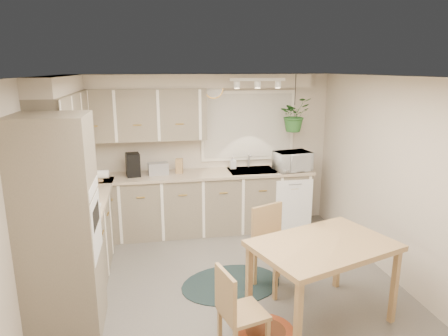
# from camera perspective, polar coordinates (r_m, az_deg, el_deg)

# --- Properties ---
(floor) EXTENTS (4.20, 4.20, 0.00)m
(floor) POSITION_cam_1_polar(r_m,az_deg,el_deg) (4.80, 0.79, -17.12)
(floor) COLOR #66635A
(floor) RESTS_ON ground
(ceiling) EXTENTS (4.20, 4.20, 0.00)m
(ceiling) POSITION_cam_1_polar(r_m,az_deg,el_deg) (4.11, 0.91, 12.88)
(ceiling) COLOR white
(ceiling) RESTS_ON wall_back
(wall_back) EXTENTS (4.00, 0.04, 2.40)m
(wall_back) POSITION_cam_1_polar(r_m,az_deg,el_deg) (6.31, -2.83, 2.31)
(wall_back) COLOR beige
(wall_back) RESTS_ON floor
(wall_front) EXTENTS (4.00, 0.04, 2.40)m
(wall_front) POSITION_cam_1_polar(r_m,az_deg,el_deg) (2.45, 10.84, -17.88)
(wall_front) COLOR beige
(wall_front) RESTS_ON floor
(wall_left) EXTENTS (0.04, 4.20, 2.40)m
(wall_left) POSITION_cam_1_polar(r_m,az_deg,el_deg) (4.40, -25.75, -4.38)
(wall_left) COLOR beige
(wall_left) RESTS_ON floor
(wall_right) EXTENTS (0.04, 4.20, 2.40)m
(wall_right) POSITION_cam_1_polar(r_m,az_deg,el_deg) (5.07, 23.64, -1.83)
(wall_right) COLOR beige
(wall_right) RESTS_ON floor
(base_cab_left) EXTENTS (0.60, 1.85, 0.90)m
(base_cab_left) POSITION_cam_1_polar(r_m,az_deg,el_deg) (5.39, -19.38, -8.98)
(base_cab_left) COLOR gray
(base_cab_left) RESTS_ON floor
(base_cab_back) EXTENTS (3.60, 0.60, 0.90)m
(base_cab_back) POSITION_cam_1_polar(r_m,az_deg,el_deg) (6.20, -4.22, -5.12)
(base_cab_back) COLOR gray
(base_cab_back) RESTS_ON floor
(counter_left) EXTENTS (0.64, 1.89, 0.04)m
(counter_left) POSITION_cam_1_polar(r_m,az_deg,el_deg) (5.22, -19.69, -4.22)
(counter_left) COLOR #C0AC8C
(counter_left) RESTS_ON base_cab_left
(counter_back) EXTENTS (3.64, 0.64, 0.04)m
(counter_back) POSITION_cam_1_polar(r_m,az_deg,el_deg) (6.05, -4.29, -0.95)
(counter_back) COLOR #C0AC8C
(counter_back) RESTS_ON base_cab_back
(oven_stack) EXTENTS (0.65, 0.65, 2.10)m
(oven_stack) POSITION_cam_1_polar(r_m,az_deg,el_deg) (4.02, -22.39, -7.96)
(oven_stack) COLOR gray
(oven_stack) RESTS_ON floor
(wall_oven_face) EXTENTS (0.02, 0.56, 0.58)m
(wall_oven_face) POSITION_cam_1_polar(r_m,az_deg,el_deg) (3.96, -17.83, -7.88)
(wall_oven_face) COLOR white
(wall_oven_face) RESTS_ON oven_stack
(upper_cab_left) EXTENTS (0.35, 2.00, 0.75)m
(upper_cab_left) POSITION_cam_1_polar(r_m,az_deg,el_deg) (5.17, -21.79, 5.74)
(upper_cab_left) COLOR gray
(upper_cab_left) RESTS_ON wall_left
(upper_cab_back) EXTENTS (2.00, 0.35, 0.75)m
(upper_cab_back) POSITION_cam_1_polar(r_m,az_deg,el_deg) (5.99, -12.28, 7.43)
(upper_cab_back) COLOR gray
(upper_cab_back) RESTS_ON wall_back
(soffit_left) EXTENTS (0.30, 2.00, 0.20)m
(soffit_left) POSITION_cam_1_polar(r_m,az_deg,el_deg) (5.14, -22.55, 10.96)
(soffit_left) COLOR beige
(soffit_left) RESTS_ON wall_left
(soffit_back) EXTENTS (3.60, 0.30, 0.20)m
(soffit_back) POSITION_cam_1_polar(r_m,az_deg,el_deg) (6.01, -4.70, 12.27)
(soffit_back) COLOR beige
(soffit_back) RESTS_ON wall_back
(cooktop) EXTENTS (0.52, 0.58, 0.02)m
(cooktop) POSITION_cam_1_polar(r_m,az_deg,el_deg) (4.68, -20.68, -6.10)
(cooktop) COLOR white
(cooktop) RESTS_ON counter_left
(range_hood) EXTENTS (0.40, 0.60, 0.14)m
(range_hood) POSITION_cam_1_polar(r_m,az_deg,el_deg) (4.55, -21.42, -0.72)
(range_hood) COLOR white
(range_hood) RESTS_ON upper_cab_left
(window_blinds) EXTENTS (1.40, 0.02, 1.00)m
(window_blinds) POSITION_cam_1_polar(r_m,az_deg,el_deg) (6.34, 3.48, 6.03)
(window_blinds) COLOR white
(window_blinds) RESTS_ON wall_back
(window_frame) EXTENTS (1.50, 0.02, 1.10)m
(window_frame) POSITION_cam_1_polar(r_m,az_deg,el_deg) (6.35, 3.46, 6.04)
(window_frame) COLOR white
(window_frame) RESTS_ON wall_back
(sink) EXTENTS (0.70, 0.48, 0.10)m
(sink) POSITION_cam_1_polar(r_m,az_deg,el_deg) (6.22, 3.97, -0.72)
(sink) COLOR #ABADB3
(sink) RESTS_ON counter_back
(dishwasher_front) EXTENTS (0.58, 0.02, 0.83)m
(dishwasher_front) POSITION_cam_1_polar(r_m,az_deg,el_deg) (6.25, 9.96, -5.38)
(dishwasher_front) COLOR white
(dishwasher_front) RESTS_ON base_cab_back
(track_light_bar) EXTENTS (0.80, 0.04, 0.04)m
(track_light_bar) POSITION_cam_1_polar(r_m,az_deg,el_deg) (5.78, 4.84, 12.49)
(track_light_bar) COLOR white
(track_light_bar) RESTS_ON ceiling
(wall_clock) EXTENTS (0.30, 0.03, 0.30)m
(wall_clock) POSITION_cam_1_polar(r_m,az_deg,el_deg) (6.18, -1.50, 11.24)
(wall_clock) COLOR #E0AB4F
(wall_clock) RESTS_ON wall_back
(dining_table) EXTENTS (1.55, 1.27, 0.84)m
(dining_table) POSITION_cam_1_polar(r_m,az_deg,el_deg) (4.24, 13.70, -15.51)
(dining_table) COLOR tan
(dining_table) RESTS_ON floor
(chair_left) EXTENTS (0.47, 0.47, 0.83)m
(chair_left) POSITION_cam_1_polar(r_m,az_deg,el_deg) (3.74, 2.80, -19.63)
(chair_left) COLOR tan
(chair_left) RESTS_ON floor
(chair_back) EXTENTS (0.59, 0.59, 0.96)m
(chair_back) POSITION_cam_1_polar(r_m,az_deg,el_deg) (4.68, 7.67, -11.45)
(chair_back) COLOR tan
(chair_back) RESTS_ON floor
(braided_rug) EXTENTS (1.33, 1.09, 0.01)m
(braided_rug) POSITION_cam_1_polar(r_m,az_deg,el_deg) (4.92, 1.03, -16.21)
(braided_rug) COLOR black
(braided_rug) RESTS_ON floor
(pet_bed) EXTENTS (0.67, 0.67, 0.12)m
(pet_bed) POSITION_cam_1_polar(r_m,az_deg,el_deg) (4.05, 5.94, -22.78)
(pet_bed) COLOR #A93D21
(pet_bed) RESTS_ON floor
(microwave) EXTENTS (0.58, 0.39, 0.36)m
(microwave) POSITION_cam_1_polar(r_m,az_deg,el_deg) (6.26, 9.76, 1.28)
(microwave) COLOR white
(microwave) RESTS_ON counter_back
(soap_bottle) EXTENTS (0.10, 0.21, 0.10)m
(soap_bottle) POSITION_cam_1_polar(r_m,az_deg,el_deg) (6.28, 1.26, 0.29)
(soap_bottle) COLOR white
(soap_bottle) RESTS_ON counter_back
(hanging_plant) EXTENTS (0.61, 0.64, 0.40)m
(hanging_plant) POSITION_cam_1_polar(r_m,az_deg,el_deg) (6.15, 9.99, 6.99)
(hanging_plant) COLOR #295E25
(hanging_plant) RESTS_ON ceiling
(coffee_maker) EXTENTS (0.22, 0.26, 0.34)m
(coffee_maker) POSITION_cam_1_polar(r_m,az_deg,el_deg) (6.00, -12.88, 0.46)
(coffee_maker) COLOR black
(coffee_maker) RESTS_ON counter_back
(toaster) EXTENTS (0.31, 0.20, 0.18)m
(toaster) POSITION_cam_1_polar(r_m,az_deg,el_deg) (6.03, -9.37, -0.10)
(toaster) COLOR #ABADB3
(toaster) RESTS_ON counter_back
(knife_block) EXTENTS (0.12, 0.12, 0.22)m
(knife_block) POSITION_cam_1_polar(r_m,az_deg,el_deg) (6.06, -6.41, 0.30)
(knife_block) COLOR tan
(knife_block) RESTS_ON counter_back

